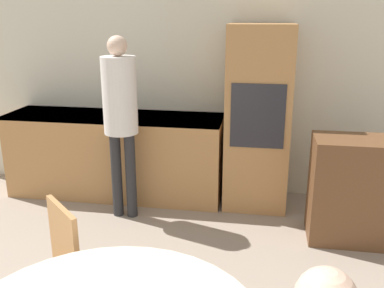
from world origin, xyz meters
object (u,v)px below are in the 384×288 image
(oven_unit, at_px, (258,118))
(sideboard, at_px, (369,191))
(chair_far_left, at_px, (51,276))
(person_standing, at_px, (120,108))

(oven_unit, height_order, sideboard, oven_unit)
(sideboard, distance_m, chair_far_left, 2.63)
(oven_unit, xyz_separation_m, sideboard, (0.97, -0.61, -0.45))
(sideboard, relative_size, chair_far_left, 1.08)
(sideboard, relative_size, person_standing, 0.56)
(oven_unit, relative_size, sideboard, 1.86)
(chair_far_left, bearing_deg, oven_unit, 107.88)
(oven_unit, relative_size, person_standing, 1.05)
(sideboard, bearing_deg, oven_unit, 147.81)
(sideboard, bearing_deg, person_standing, 177.29)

